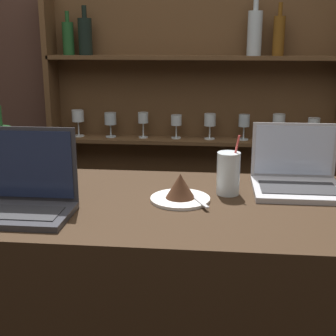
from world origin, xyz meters
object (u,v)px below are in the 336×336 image
Objects in this scene: water_glass at (228,173)px; laptop_far at (296,177)px; laptop_near at (18,194)px; cake_plate at (180,190)px; wine_bottle_green at (1,151)px.

laptop_far is at bearing 18.47° from water_glass.
laptop_near is 1.73× the size of cake_plate.
laptop_far is at bearing -0.89° from wine_bottle_green.
cake_plate is at bearing -157.29° from laptop_far.
laptop_far is (0.85, 0.31, -0.02)m from laptop_near.
water_glass is at bearing 20.91° from laptop_near.
cake_plate is (-0.38, -0.16, -0.01)m from laptop_far.
laptop_near is 0.49m from cake_plate.
laptop_near is 0.66m from water_glass.
laptop_near is at bearing -161.84° from cake_plate.
water_glass is (0.61, 0.23, 0.01)m from laptop_near.
wine_bottle_green reaches higher than water_glass.
cake_plate is at bearing -151.23° from water_glass.
laptop_near is 0.39m from wine_bottle_green.
laptop_near is 0.90m from laptop_far.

